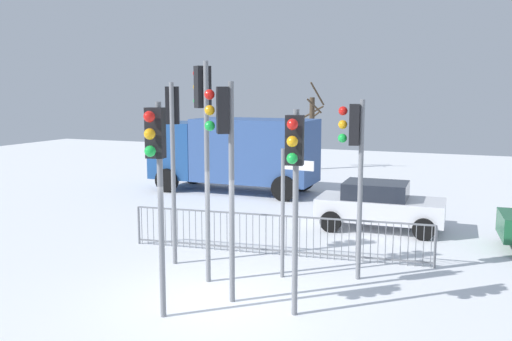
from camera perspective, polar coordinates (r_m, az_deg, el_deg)
name	(u,v)px	position (r m, az deg, el deg)	size (l,w,h in m)	color
ground_plane	(218,301)	(11.54, -3.96, -13.33)	(60.00, 60.00, 0.00)	white
traffic_light_mid_left	(354,149)	(12.36, 10.12, 2.22)	(0.56, 0.36, 4.05)	slate
traffic_light_rear_left	(204,122)	(12.11, -5.43, 4.98)	(0.49, 0.44, 4.87)	slate
traffic_light_foreground_right	(294,167)	(10.02, 3.99, 0.33)	(0.35, 0.57, 3.91)	slate
traffic_light_mid_right	(173,132)	(13.55, -8.57, 3.97)	(0.40, 0.53, 4.44)	slate
traffic_light_rear_right	(156,162)	(10.06, -10.24, 0.84)	(0.35, 0.56, 4.04)	slate
traffic_light_foreground_left	(224,143)	(10.76, -3.33, 2.88)	(0.51, 0.42, 4.42)	slate
direction_sign_post	(285,206)	(12.46, 3.04, -3.70)	(0.79, 0.15, 2.97)	slate
pedestrian_guard_railing	(276,234)	(14.42, 2.07, -6.59)	(7.90, 0.93, 1.07)	slate
car_white_far	(379,205)	(17.44, 12.58, -3.48)	(3.86, 2.04, 1.47)	silver
delivery_truck	(235,151)	(23.35, -2.20, 2.04)	(7.07, 2.74, 3.10)	#33518C
bare_tree_left	(312,130)	(30.19, 5.79, 4.18)	(1.64, 1.65, 4.73)	#473828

